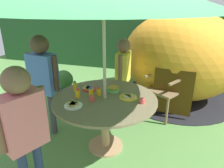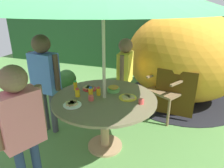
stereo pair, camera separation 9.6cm
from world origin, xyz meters
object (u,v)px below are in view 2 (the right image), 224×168
(snack_bowl, at_px, (113,89))
(wooden_chair, at_px, (170,85))
(dome_tent, at_px, (184,57))
(juice_bottle_far_right, at_px, (98,91))
(plate_center_back, at_px, (72,104))
(juice_bottle_far_left, at_px, (91,92))
(garden_table, at_px, (105,108))
(child_in_blue_shirt, at_px, (45,73))
(potted_plant, at_px, (67,84))
(plate_front_edge, at_px, (128,97))
(cup_near, at_px, (141,101))
(child_in_yellow_shirt, at_px, (125,68))
(plate_mid_left, at_px, (89,88))
(juice_bottle_near_right, at_px, (75,86))
(juice_bottle_near_left, at_px, (77,93))
(child_in_pink_shirt, at_px, (21,119))
(cup_far, at_px, (91,98))

(snack_bowl, bearing_deg, wooden_chair, 54.81)
(dome_tent, bearing_deg, wooden_chair, -97.32)
(juice_bottle_far_right, bearing_deg, dome_tent, 62.55)
(plate_center_back, height_order, juice_bottle_far_left, juice_bottle_far_left)
(garden_table, height_order, child_in_blue_shirt, child_in_blue_shirt)
(potted_plant, distance_m, plate_front_edge, 1.86)
(potted_plant, relative_size, cup_near, 9.39)
(child_in_yellow_shirt, height_order, juice_bottle_far_right, child_in_yellow_shirt)
(potted_plant, distance_m, juice_bottle_far_right, 1.62)
(garden_table, bearing_deg, plate_mid_left, 147.67)
(plate_mid_left, distance_m, juice_bottle_far_left, 0.21)
(dome_tent, bearing_deg, juice_bottle_near_right, -121.07)
(dome_tent, bearing_deg, juice_bottle_near_left, -116.08)
(dome_tent, relative_size, cup_near, 38.20)
(child_in_pink_shirt, bearing_deg, snack_bowl, 2.46)
(snack_bowl, bearing_deg, plate_mid_left, -173.03)
(plate_center_back, bearing_deg, cup_near, 21.46)
(juice_bottle_near_right, bearing_deg, juice_bottle_far_right, -8.28)
(child_in_blue_shirt, relative_size, plate_center_back, 6.90)
(cup_far, bearing_deg, cup_near, 10.12)
(snack_bowl, bearing_deg, potted_plant, 143.52)
(child_in_pink_shirt, relative_size, snack_bowl, 8.33)
(cup_near, relative_size, cup_far, 0.98)
(potted_plant, relative_size, juice_bottle_far_left, 4.82)
(potted_plant, bearing_deg, garden_table, -43.26)
(potted_plant, distance_m, juice_bottle_far_left, 1.61)
(wooden_chair, relative_size, child_in_pink_shirt, 0.70)
(garden_table, xyz_separation_m, juice_bottle_near_left, (-0.32, -0.07, 0.18))
(cup_near, distance_m, cup_far, 0.57)
(child_in_yellow_shirt, xyz_separation_m, plate_front_edge, (0.27, -0.85, -0.09))
(wooden_chair, distance_m, plate_center_back, 1.73)
(garden_table, distance_m, child_in_yellow_shirt, 0.95)
(dome_tent, height_order, juice_bottle_far_right, dome_tent)
(dome_tent, relative_size, juice_bottle_far_left, 19.58)
(child_in_pink_shirt, distance_m, juice_bottle_near_left, 0.83)
(potted_plant, xyz_separation_m, plate_front_edge, (1.47, -1.05, 0.43))
(cup_near, bearing_deg, cup_far, -169.88)
(garden_table, height_order, dome_tent, dome_tent)
(snack_bowl, distance_m, juice_bottle_near_right, 0.49)
(child_in_pink_shirt, xyz_separation_m, plate_front_edge, (0.68, 0.97, -0.13))
(juice_bottle_near_left, relative_size, juice_bottle_near_right, 0.86)
(wooden_chair, bearing_deg, potted_plant, -148.45)
(potted_plant, relative_size, juice_bottle_near_left, 5.30)
(child_in_blue_shirt, xyz_separation_m, juice_bottle_far_left, (0.71, -0.10, -0.13))
(plate_center_back, xyz_separation_m, plate_mid_left, (-0.01, 0.47, 0.00))
(wooden_chair, relative_size, juice_bottle_near_left, 8.46)
(garden_table, relative_size, wooden_chair, 1.35)
(plate_center_back, height_order, juice_bottle_near_right, juice_bottle_near_right)
(dome_tent, xyz_separation_m, child_in_pink_shirt, (-1.27, -2.77, 0.03))
(child_in_blue_shirt, xyz_separation_m, plate_center_back, (0.61, -0.39, -0.17))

